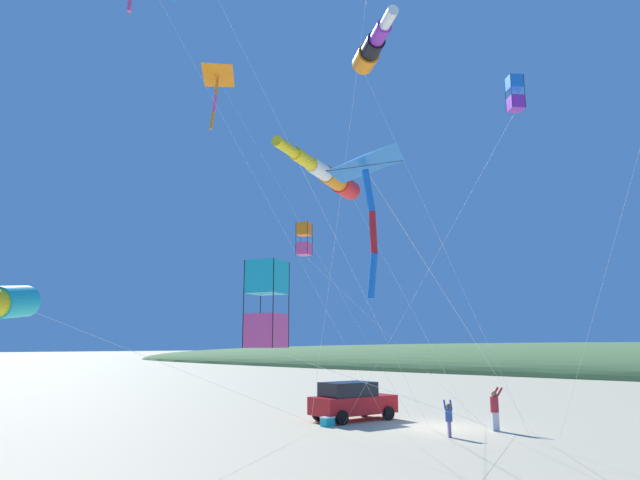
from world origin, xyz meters
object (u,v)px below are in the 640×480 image
(person_adult_flyer, at_px, (495,407))
(kite_box_small_distant, at_px, (304,239))
(kite_box_teal_far_right, at_px, (267,304))
(person_child_green_jacket, at_px, (449,417))
(parked_car, at_px, (352,401))
(kite_box_rainbow_low_near, at_px, (515,94))
(kite_delta_checkered_midright, at_px, (217,77))
(kite_windsock_black_fish_shape, at_px, (329,176))
(kite_delta_green_low_center, at_px, (365,166))
(kite_windsock_orange_high_right, at_px, (372,48))
(cooler_box, at_px, (328,421))

(person_adult_flyer, bearing_deg, kite_box_small_distant, -43.33)
(person_adult_flyer, xyz_separation_m, kite_box_teal_far_right, (14.72, 1.49, 3.61))
(person_child_green_jacket, bearing_deg, kite_box_teal_far_right, 10.20)
(person_child_green_jacket, bearing_deg, kite_box_small_distant, -57.36)
(parked_car, relative_size, kite_box_rainbow_low_near, 0.32)
(kite_delta_checkered_midright, bearing_deg, person_adult_flyer, 129.75)
(kite_box_teal_far_right, bearing_deg, kite_windsock_black_fish_shape, -151.33)
(kite_delta_checkered_midright, bearing_deg, kite_delta_green_low_center, 67.17)
(person_adult_flyer, distance_m, kite_windsock_orange_high_right, 15.86)
(kite_delta_green_low_center, height_order, kite_box_teal_far_right, kite_delta_green_low_center)
(kite_windsock_orange_high_right, bearing_deg, cooler_box, -127.88)
(cooler_box, xyz_separation_m, person_child_green_jacket, (-1.02, 5.69, 0.57))
(kite_box_small_distant, bearing_deg, kite_delta_green_low_center, 50.61)
(kite_box_rainbow_low_near, bearing_deg, kite_windsock_black_fish_shape, -35.81)
(person_child_green_jacket, bearing_deg, kite_windsock_black_fish_shape, -9.65)
(kite_windsock_orange_high_right, bearing_deg, kite_delta_checkered_midright, -96.20)
(kite_box_teal_far_right, bearing_deg, kite_delta_checkered_midright, -119.99)
(cooler_box, relative_size, person_child_green_jacket, 0.43)
(kite_delta_checkered_midright, bearing_deg, kite_box_teal_far_right, 60.01)
(cooler_box, bearing_deg, kite_box_small_distant, 15.59)
(kite_box_small_distant, distance_m, kite_box_teal_far_right, 11.86)
(person_child_green_jacket, distance_m, kite_box_small_distant, 9.65)
(kite_box_teal_far_right, bearing_deg, kite_box_rainbow_low_near, 173.47)
(person_child_green_jacket, xyz_separation_m, kite_windsock_orange_high_right, (6.51, 1.37, 13.04))
(kite_windsock_black_fish_shape, bearing_deg, parked_car, -145.43)
(kite_box_teal_far_right, bearing_deg, cooler_box, -144.25)
(kite_delta_green_low_center, height_order, kite_windsock_black_fish_shape, kite_windsock_black_fish_shape)
(parked_car, xyz_separation_m, kite_windsock_orange_high_right, (7.71, 7.43, 12.87))
(kite_windsock_black_fish_shape, distance_m, kite_windsock_orange_high_right, 4.72)
(person_adult_flyer, distance_m, person_child_green_jacket, 2.90)
(kite_windsock_black_fish_shape, bearing_deg, cooler_box, -137.44)
(kite_box_rainbow_low_near, distance_m, kite_windsock_orange_high_right, 7.09)
(kite_box_rainbow_low_near, xyz_separation_m, kite_delta_green_low_center, (11.38, 1.01, -6.10))
(kite_box_rainbow_low_near, xyz_separation_m, kite_box_teal_far_right, (12.14, -1.39, -9.16))
(person_child_green_jacket, distance_m, kite_windsock_orange_high_right, 14.63)
(kite_box_rainbow_low_near, bearing_deg, kite_windsock_orange_high_right, -17.80)
(kite_delta_green_low_center, relative_size, kite_delta_checkered_midright, 0.90)
(kite_windsock_orange_high_right, bearing_deg, kite_box_rainbow_low_near, 162.20)
(kite_windsock_orange_high_right, relative_size, kite_delta_checkered_midright, 0.82)
(person_child_green_jacket, distance_m, kite_box_rainbow_low_near, 13.46)
(cooler_box, height_order, kite_windsock_orange_high_right, kite_windsock_orange_high_right)
(kite_windsock_orange_high_right, distance_m, kite_delta_checkered_midright, 11.04)
(person_child_green_jacket, distance_m, kite_box_teal_far_right, 12.68)
(kite_box_small_distant, distance_m, kite_delta_checkered_midright, 9.69)
(kite_delta_green_low_center, bearing_deg, kite_windsock_orange_high_right, -145.55)
(kite_box_teal_far_right, height_order, kite_windsock_black_fish_shape, kite_windsock_black_fish_shape)
(kite_box_small_distant, height_order, kite_delta_checkered_midright, kite_delta_checkered_midright)
(kite_windsock_orange_high_right, bearing_deg, kite_windsock_black_fish_shape, -99.91)
(kite_box_teal_far_right, relative_size, kite_windsock_black_fish_shape, 0.96)
(parked_car, xyz_separation_m, cooler_box, (2.22, 0.37, -0.74))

